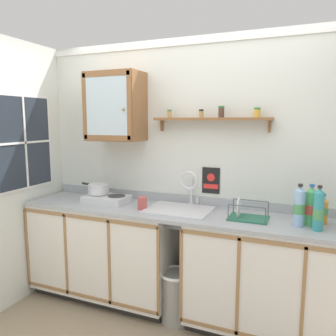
{
  "coord_description": "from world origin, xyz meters",
  "views": [
    {
      "loc": [
        0.97,
        -2.29,
        1.72
      ],
      "look_at": [
        -0.15,
        0.42,
        1.29
      ],
      "focal_mm": 35.41,
      "sensor_mm": 36.0,
      "label": 1
    }
  ],
  "objects": [
    {
      "name": "sink",
      "position": [
        -0.01,
        0.34,
        0.92
      ],
      "size": [
        0.56,
        0.47,
        0.44
      ],
      "color": "silver",
      "rests_on": "countertop"
    },
    {
      "name": "lower_cabinet_run_right",
      "position": [
        0.79,
        0.31,
        0.46
      ],
      "size": [
        1.36,
        0.57,
        0.91
      ],
      "color": "black",
      "rests_on": "ground"
    },
    {
      "name": "trash_bin",
      "position": [
        0.03,
        0.18,
        0.23
      ],
      "size": [
        0.29,
        0.29,
        0.45
      ],
      "color": "gray",
      "rests_on": "ground"
    },
    {
      "name": "hot_plate_stove",
      "position": [
        -0.74,
        0.32,
        0.98
      ],
      "size": [
        0.41,
        0.26,
        0.07
      ],
      "color": "silver",
      "rests_on": "countertop"
    },
    {
      "name": "back_wall",
      "position": [
        0.0,
        0.61,
        1.23
      ],
      "size": [
        3.57,
        0.07,
        2.45
      ],
      "color": "silver",
      "rests_on": "ground"
    },
    {
      "name": "bottle_water_blue_3",
      "position": [
        0.96,
        0.25,
        1.09
      ],
      "size": [
        0.08,
        0.08,
        0.32
      ],
      "color": "#8CB7E0",
      "rests_on": "countertop"
    },
    {
      "name": "warning_sign",
      "position": [
        0.2,
        0.58,
        1.17
      ],
      "size": [
        0.16,
        0.01,
        0.24
      ],
      "color": "black"
    },
    {
      "name": "countertop",
      "position": [
        0.0,
        0.3,
        0.93
      ],
      "size": [
        2.93,
        0.6,
        0.03
      ],
      "primitive_type": "cube",
      "color": "#9EA3A8",
      "rests_on": "lower_cabinet_run"
    },
    {
      "name": "spice_shelf",
      "position": [
        0.22,
        0.52,
        1.73
      ],
      "size": [
        1.03,
        0.14,
        0.22
      ],
      "color": "brown"
    },
    {
      "name": "window",
      "position": [
        -1.48,
        0.08,
        1.51
      ],
      "size": [
        0.03,
        0.67,
        0.89
      ],
      "color": "#262D38"
    },
    {
      "name": "wall_cabinet",
      "position": [
        -0.69,
        0.43,
        1.84
      ],
      "size": [
        0.52,
        0.34,
        0.63
      ],
      "color": "brown"
    },
    {
      "name": "bottle_soda_green_1",
      "position": [
        1.04,
        0.31,
        1.08
      ],
      "size": [
        0.09,
        0.09,
        0.31
      ],
      "color": "#4CB266",
      "rests_on": "countertop"
    },
    {
      "name": "dish_rack",
      "position": [
        0.57,
        0.29,
        0.97
      ],
      "size": [
        0.3,
        0.22,
        0.17
      ],
      "color": "#26664C",
      "rests_on": "countertop"
    },
    {
      "name": "bottle_juice_amber_0",
      "position": [
        1.12,
        0.39,
        1.05
      ],
      "size": [
        0.08,
        0.08,
        0.23
      ],
      "color": "gold",
      "rests_on": "countertop"
    },
    {
      "name": "saucepan",
      "position": [
        -0.85,
        0.34,
        1.06
      ],
      "size": [
        0.34,
        0.21,
        0.09
      ],
      "color": "silver",
      "rests_on": "hot_plate_stove"
    },
    {
      "name": "lower_cabinet_run",
      "position": [
        -0.77,
        0.31,
        0.46
      ],
      "size": [
        1.42,
        0.57,
        0.91
      ],
      "color": "black",
      "rests_on": "ground"
    },
    {
      "name": "floor",
      "position": [
        0.0,
        0.0,
        0.0
      ],
      "size": [
        5.97,
        5.97,
        0.0
      ],
      "primitive_type": "plane",
      "color": "gray",
      "rests_on": "ground"
    },
    {
      "name": "bottle_detergent_teal_4",
      "position": [
        1.08,
        0.2,
        1.09
      ],
      "size": [
        0.07,
        0.07,
        0.33
      ],
      "color": "teal",
      "rests_on": "countertop"
    },
    {
      "name": "mug",
      "position": [
        -0.33,
        0.24,
        1.0
      ],
      "size": [
        0.11,
        0.1,
        0.11
      ],
      "color": "#B24C47",
      "rests_on": "countertop"
    },
    {
      "name": "backsplash",
      "position": [
        0.0,
        0.58,
        0.98
      ],
      "size": [
        2.93,
        0.02,
        0.08
      ],
      "primitive_type": "cube",
      "color": "#9EA3A8",
      "rests_on": "countertop"
    }
  ]
}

